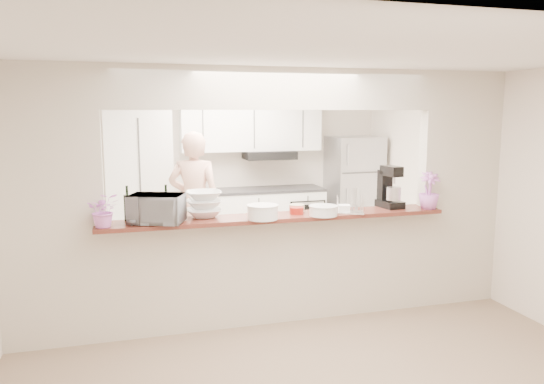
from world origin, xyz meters
name	(u,v)px	position (x,y,z in m)	size (l,w,h in m)	color
floor	(276,320)	(0.00, 0.00, 0.00)	(6.00, 6.00, 0.00)	gray
tile_overlay	(242,275)	(0.00, 1.55, 0.01)	(5.00, 2.90, 0.01)	beige
partition	(276,174)	(0.00, 0.00, 1.48)	(5.00, 0.15, 2.50)	beige
bar_counter	(276,265)	(0.00, 0.00, 0.58)	(3.40, 0.38, 1.09)	beige
kitchen_cabinets	(211,188)	(-0.19, 2.72, 0.97)	(3.15, 0.62, 2.25)	white
refrigerator	(353,191)	(2.05, 2.65, 0.85)	(0.75, 0.70, 1.70)	#A7A7AC
flower_left	(104,210)	(-1.60, -0.15, 1.24)	(0.27, 0.24, 0.30)	#EA7CDD
wine_bottle_a	(166,205)	(-1.05, 0.07, 1.22)	(0.06, 0.06, 0.32)	black
wine_bottle_b	(128,207)	(-1.40, 0.07, 1.22)	(0.07, 0.07, 0.33)	black
toaster_oven	(157,209)	(-1.15, -0.10, 1.22)	(0.47, 0.32, 0.26)	#9E9DA2
serving_bowls	(204,204)	(-0.70, 0.05, 1.21)	(0.33, 0.33, 0.25)	white
plate_stack_a	(263,212)	(-0.19, -0.19, 1.16)	(0.30, 0.30, 0.14)	white
plate_stack_b	(323,211)	(0.42, -0.19, 1.14)	(0.28, 0.28, 0.10)	white
red_bowl	(296,210)	(0.20, -0.03, 1.12)	(0.14, 0.14, 0.06)	maroon
tan_bowl	(297,208)	(0.24, 0.08, 1.13)	(0.15, 0.15, 0.07)	tan
utensil_caddy	(350,203)	(0.72, -0.15, 1.19)	(0.30, 0.23, 0.25)	silver
stand_mixer	(390,189)	(1.25, 0.04, 1.29)	(0.22, 0.32, 0.44)	black
flower_right	(429,190)	(1.60, -0.15, 1.28)	(0.21, 0.21, 0.38)	#BE66BE
person	(195,204)	(-0.55, 1.80, 0.92)	(0.67, 0.44, 1.83)	tan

